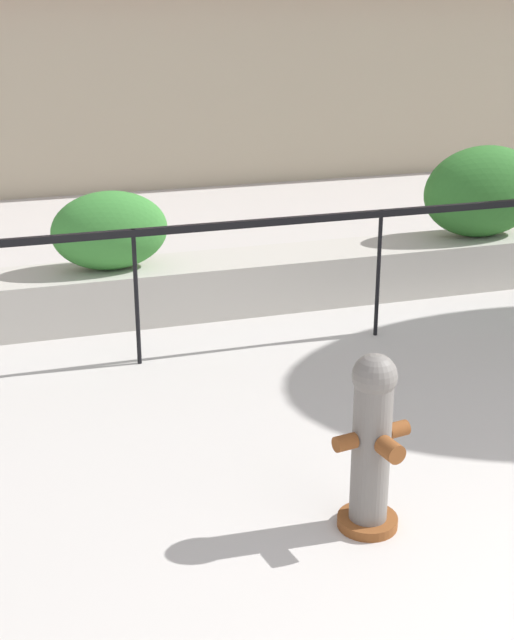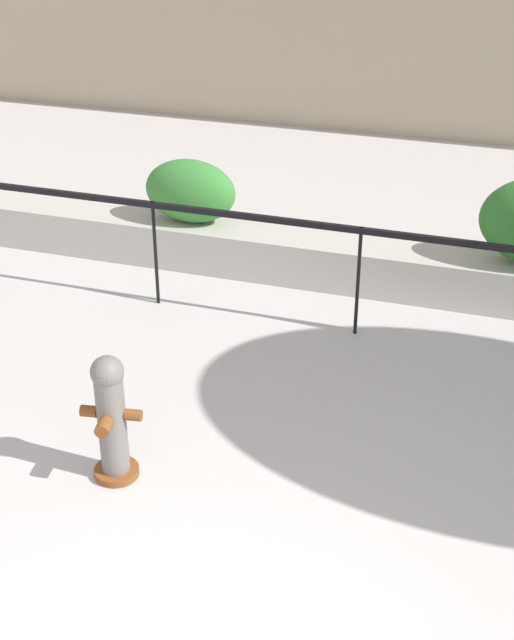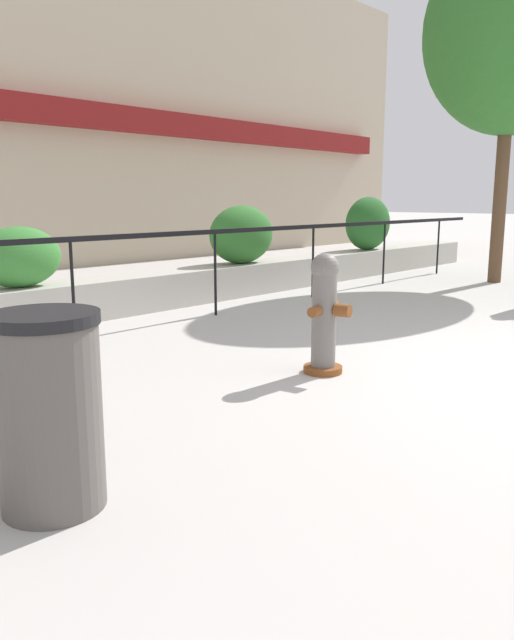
{
  "view_description": "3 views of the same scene",
  "coord_description": "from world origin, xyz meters",
  "px_view_note": "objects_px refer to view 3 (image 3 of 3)",
  "views": [
    {
      "loc": [
        -3.26,
        -1.9,
        2.94
      ],
      "look_at": [
        -1.42,
        3.93,
        0.65
      ],
      "focal_mm": 50.0,
      "sensor_mm": 36.0,
      "label": 1
    },
    {
      "loc": [
        1.42,
        -2.79,
        4.48
      ],
      "look_at": [
        -0.67,
        3.77,
        0.64
      ],
      "focal_mm": 50.0,
      "sensor_mm": 36.0,
      "label": 2
    },
    {
      "loc": [
        -5.74,
        -1.1,
        1.55
      ],
      "look_at": [
        -1.51,
        2.77,
        0.43
      ],
      "focal_mm": 35.0,
      "sensor_mm": 36.0,
      "label": 3
    }
  ],
  "objects_px": {
    "hedge_bush_2": "(242,235)",
    "trash_bin": "(49,411)",
    "hedge_bush_3": "(368,223)",
    "street_tree": "(512,34)",
    "fire_hydrant": "(324,313)",
    "hedge_bush_1": "(19,257)"
  },
  "relations": [
    {
      "from": "hedge_bush_2",
      "to": "trash_bin",
      "type": "relative_size",
      "value": 1.31
    },
    {
      "from": "hedge_bush_3",
      "to": "hedge_bush_2",
      "type": "bearing_deg",
      "value": 180.0
    },
    {
      "from": "street_tree",
      "to": "trash_bin",
      "type": "bearing_deg",
      "value": -169.89
    },
    {
      "from": "hedge_bush_2",
      "to": "fire_hydrant",
      "type": "height_order",
      "value": "hedge_bush_2"
    },
    {
      "from": "hedge_bush_3",
      "to": "street_tree",
      "type": "relative_size",
      "value": 0.23
    },
    {
      "from": "fire_hydrant",
      "to": "street_tree",
      "type": "xyz_separation_m",
      "value": [
        7.22,
        1.34,
        3.84
      ]
    },
    {
      "from": "hedge_bush_1",
      "to": "trash_bin",
      "type": "height_order",
      "value": "hedge_bush_1"
    },
    {
      "from": "hedge_bush_1",
      "to": "hedge_bush_2",
      "type": "distance_m",
      "value": 3.84
    },
    {
      "from": "hedge_bush_3",
      "to": "street_tree",
      "type": "distance_m",
      "value": 4.22
    },
    {
      "from": "street_tree",
      "to": "trash_bin",
      "type": "relative_size",
      "value": 6.09
    },
    {
      "from": "street_tree",
      "to": "hedge_bush_3",
      "type": "bearing_deg",
      "value": 100.07
    },
    {
      "from": "hedge_bush_3",
      "to": "street_tree",
      "type": "xyz_separation_m",
      "value": [
        0.45,
        -2.53,
        3.35
      ]
    },
    {
      "from": "fire_hydrant",
      "to": "hedge_bush_2",
      "type": "bearing_deg",
      "value": 52.39
    },
    {
      "from": "hedge_bush_2",
      "to": "street_tree",
      "type": "xyz_separation_m",
      "value": [
        4.24,
        -2.53,
        3.42
      ]
    },
    {
      "from": "hedge_bush_2",
      "to": "hedge_bush_3",
      "type": "relative_size",
      "value": 0.94
    },
    {
      "from": "hedge_bush_2",
      "to": "hedge_bush_3",
      "type": "xyz_separation_m",
      "value": [
        3.79,
        0.0,
        0.07
      ]
    },
    {
      "from": "hedge_bush_2",
      "to": "hedge_bush_3",
      "type": "bearing_deg",
      "value": 0.0
    },
    {
      "from": "hedge_bush_1",
      "to": "fire_hydrant",
      "type": "xyz_separation_m",
      "value": [
        0.86,
        -3.87,
        -0.31
      ]
    },
    {
      "from": "fire_hydrant",
      "to": "hedge_bush_3",
      "type": "bearing_deg",
      "value": 29.72
    },
    {
      "from": "hedge_bush_3",
      "to": "street_tree",
      "type": "height_order",
      "value": "street_tree"
    },
    {
      "from": "hedge_bush_1",
      "to": "fire_hydrant",
      "type": "height_order",
      "value": "hedge_bush_1"
    },
    {
      "from": "trash_bin",
      "to": "fire_hydrant",
      "type": "bearing_deg",
      "value": 9.15
    }
  ]
}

